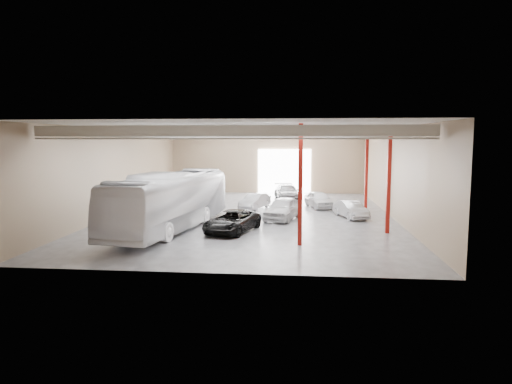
% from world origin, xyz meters
% --- Properties ---
extents(depot_shell, '(22.12, 32.12, 7.06)m').
position_xyz_m(depot_shell, '(0.13, 0.48, 4.98)').
color(depot_shell, '#414246').
rests_on(depot_shell, ground).
extents(coach_bus, '(5.36, 14.40, 3.92)m').
position_xyz_m(coach_bus, '(-4.95, -6.14, 1.96)').
color(coach_bus, silver).
rests_on(coach_bus, ground).
extents(black_sedan, '(3.76, 5.65, 1.44)m').
position_xyz_m(black_sedan, '(-0.65, -6.69, 0.72)').
color(black_sedan, black).
rests_on(black_sedan, ground).
extents(car_row_a, '(3.22, 5.34, 1.70)m').
position_xyz_m(car_row_a, '(2.50, -1.49, 0.85)').
color(car_row_a, silver).
rests_on(car_row_a, ground).
extents(car_row_b, '(2.65, 4.32, 1.35)m').
position_xyz_m(car_row_b, '(-0.18, 3.71, 0.67)').
color(car_row_b, silver).
rests_on(car_row_b, ground).
extents(car_row_c, '(3.14, 5.56, 1.52)m').
position_xyz_m(car_row_c, '(2.50, 10.14, 0.76)').
color(car_row_c, slate).
rests_on(car_row_c, ground).
extents(car_right_near, '(2.63, 4.33, 1.35)m').
position_xyz_m(car_right_near, '(7.76, -0.30, 0.67)').
color(car_right_near, '#ADAEB2').
rests_on(car_right_near, ground).
extents(car_right_far, '(2.88, 4.63, 1.47)m').
position_xyz_m(car_right_far, '(5.50, 4.90, 0.74)').
color(car_right_far, silver).
rests_on(car_right_far, ground).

